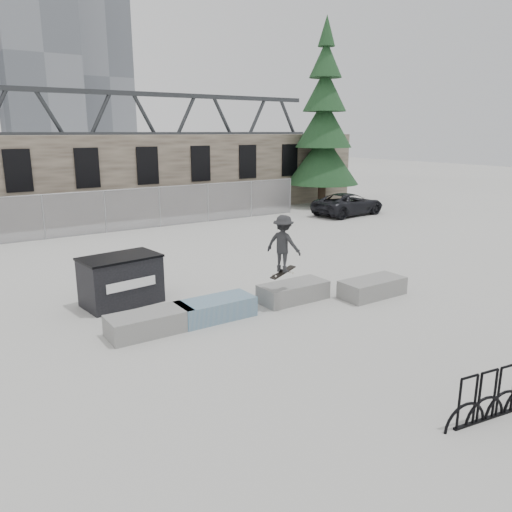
{
  "coord_description": "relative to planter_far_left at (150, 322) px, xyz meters",
  "views": [
    {
      "loc": [
        -7.0,
        -10.87,
        4.7
      ],
      "look_at": [
        0.51,
        0.41,
        1.3
      ],
      "focal_mm": 35.0,
      "sensor_mm": 36.0,
      "label": 1
    }
  ],
  "objects": [
    {
      "name": "planter_offset",
      "position": [
        6.49,
        -0.99,
        0.0
      ],
      "size": [
        2.0,
        0.9,
        0.51
      ],
      "color": "gray",
      "rests_on": "ground"
    },
    {
      "name": "suv",
      "position": [
        16.2,
        10.13,
        0.35
      ],
      "size": [
        4.71,
        2.49,
        1.26
      ],
      "primitive_type": "imported",
      "rotation": [
        0.0,
        0.0,
        1.66
      ],
      "color": "black",
      "rests_on": "ground"
    },
    {
      "name": "ground",
      "position": [
        2.94,
        0.19,
        -0.28
      ],
      "size": [
        120.0,
        120.0,
        0.0
      ],
      "primitive_type": "plane",
      "color": "#B7B7B2",
      "rests_on": "ground"
    },
    {
      "name": "planter_center_left",
      "position": [
        1.79,
        -0.02,
        0.0
      ],
      "size": [
        2.0,
        0.9,
        0.51
      ],
      "color": "teal",
      "rests_on": "ground"
    },
    {
      "name": "stone_wall",
      "position": [
        2.94,
        16.43,
        1.98
      ],
      "size": [
        36.0,
        2.58,
        4.5
      ],
      "color": "brown",
      "rests_on": "ground"
    },
    {
      "name": "planter_center_right",
      "position": [
        4.32,
        -0.02,
        0.0
      ],
      "size": [
        2.0,
        0.9,
        0.51
      ],
      "color": "gray",
      "rests_on": "ground"
    },
    {
      "name": "spruce_tree",
      "position": [
        17.47,
        13.94,
        4.42
      ],
      "size": [
        4.61,
        4.61,
        11.5
      ],
      "color": "#38281E",
      "rests_on": "ground"
    },
    {
      "name": "skateboarder",
      "position": [
        3.65,
        -0.4,
        1.54
      ],
      "size": [
        0.93,
        1.13,
        1.66
      ],
      "rotation": [
        0.0,
        0.0,
        2.01
      ],
      "color": "#232426",
      "rests_on": "ground"
    },
    {
      "name": "chainlink_fence",
      "position": [
        2.94,
        12.69,
        0.76
      ],
      "size": [
        22.06,
        0.06,
        2.02
      ],
      "color": "gray",
      "rests_on": "ground"
    },
    {
      "name": "dumpster",
      "position": [
        0.15,
        2.41,
        0.41
      ],
      "size": [
        2.22,
        1.52,
        1.37
      ],
      "rotation": [
        0.0,
        0.0,
        0.12
      ],
      "color": "black",
      "rests_on": "ground"
    },
    {
      "name": "planter_far_left",
      "position": [
        0.0,
        0.0,
        0.0
      ],
      "size": [
        2.0,
        0.9,
        0.51
      ],
      "color": "gray",
      "rests_on": "ground"
    },
    {
      "name": "truss_bridge",
      "position": [
        12.94,
        55.19,
        3.85
      ],
      "size": [
        70.0,
        3.0,
        9.8
      ],
      "color": "#2D3033",
      "rests_on": "ground"
    }
  ]
}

